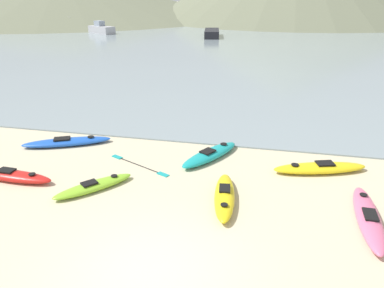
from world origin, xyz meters
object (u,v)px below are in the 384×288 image
Objects in this scene: kayak_on_sand_6 at (368,217)px; kayak_on_sand_8 at (224,196)px; kayak_on_sand_2 at (67,142)px; moored_boat_0 at (212,33)px; kayak_on_sand_0 at (320,168)px; kayak_on_sand_1 at (210,154)px; kayak_on_sand_3 at (94,186)px; moored_boat_1 at (101,29)px; moored_boat_2 at (71,24)px; kayak_on_sand_7 at (11,176)px; loose_paddle at (139,165)px.

kayak_on_sand_6 is 1.18× the size of kayak_on_sand_8.
kayak_on_sand_6 reaches higher than kayak_on_sand_2.
moored_boat_0 is at bearing 105.43° from kayak_on_sand_6.
kayak_on_sand_0 is 1.12× the size of kayak_on_sand_1.
kayak_on_sand_3 is at bearing -135.42° from kayak_on_sand_1.
moored_boat_1 is at bearing 113.27° from kayak_on_sand_2.
moored_boat_2 is (-8.25, 6.19, 0.03)m from moored_boat_1.
moored_boat_0 is (-0.30, 41.14, 0.36)m from kayak_on_sand_7.
kayak_on_sand_7 reaches higher than kayak_on_sand_0.
kayak_on_sand_2 is 38.01m from moored_boat_0.
kayak_on_sand_3 is at bearing -158.08° from kayak_on_sand_0.
moored_boat_1 is (-19.44, 41.99, 0.52)m from kayak_on_sand_3.
moored_boat_2 is at bearing 124.43° from kayak_on_sand_1.
kayak_on_sand_1 reaches higher than loose_paddle.
kayak_on_sand_1 is 0.49× the size of moored_boat_0.
kayak_on_sand_1 is 0.65× the size of moored_boat_1.
kayak_on_sand_3 is at bearing -65.16° from moored_boat_1.
moored_boat_1 reaches higher than kayak_on_sand_2.
kayak_on_sand_3 is (2.74, -3.16, -0.01)m from kayak_on_sand_2.
moored_boat_0 reaches higher than kayak_on_sand_7.
kayak_on_sand_6 is at bearing -74.57° from moored_boat_0.
kayak_on_sand_0 is at bearing 108.74° from kayak_on_sand_6.
kayak_on_sand_2 reaches higher than kayak_on_sand_3.
kayak_on_sand_1 reaches higher than kayak_on_sand_3.
kayak_on_sand_2 is 4.18m from kayak_on_sand_3.
moored_boat_1 is at bearing 123.21° from kayak_on_sand_6.
loose_paddle is (0.79, 1.97, -0.12)m from kayak_on_sand_3.
kayak_on_sand_2 is at bearing 130.94° from kayak_on_sand_3.
kayak_on_sand_1 is 2.67m from loose_paddle.
kayak_on_sand_0 is 0.55× the size of moored_boat_0.
moored_boat_1 is 44.84m from loose_paddle.
kayak_on_sand_7 reaches higher than loose_paddle.
moored_boat_2 is at bearing 117.16° from kayak_on_sand_7.
kayak_on_sand_0 is 0.87× the size of moored_boat_2.
moored_boat_0 is at bearing 90.42° from kayak_on_sand_7.
moored_boat_1 reaches higher than kayak_on_sand_3.
moored_boat_2 is at bearing 123.56° from kayak_on_sand_8.
loose_paddle is (-7.31, 2.04, -0.16)m from kayak_on_sand_6.
moored_boat_2 is at bearing 118.99° from kayak_on_sand_2.
kayak_on_sand_8 reaches higher than loose_paddle.
loose_paddle is at bearing 68.12° from kayak_on_sand_3.
loose_paddle is (-6.31, -0.89, -0.14)m from kayak_on_sand_0.
kayak_on_sand_7 is 0.66× the size of moored_boat_1.
kayak_on_sand_0 is at bearing -1.72° from kayak_on_sand_2.
loose_paddle is (-2.40, -1.17, -0.15)m from kayak_on_sand_1.
kayak_on_sand_8 is at bearing 1.46° from kayak_on_sand_7.
moored_boat_2 reaches higher than loose_paddle.
kayak_on_sand_8 is 41.63m from moored_boat_0.
kayak_on_sand_3 is 0.93× the size of loose_paddle.
moored_boat_2 reaches higher than kayak_on_sand_0.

